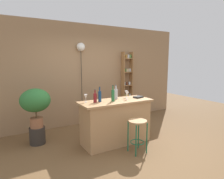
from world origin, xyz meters
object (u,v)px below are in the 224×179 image
at_px(wine_glass_left, 127,94).
at_px(wine_glass_right, 126,93).
at_px(plant_stool, 37,135).
at_px(bottle_vinegar, 116,94).
at_px(potted_plant, 35,102).
at_px(spice_shelf, 127,84).
at_px(bar_stool, 137,128).
at_px(pendant_globe_light, 81,48).
at_px(bottle_spirits_clear, 95,98).
at_px(bottle_soda_blue, 100,96).
at_px(wine_glass_center, 86,97).
at_px(cookbook, 138,97).
at_px(bottle_olive_oil, 113,95).

relative_size(wine_glass_left, wine_glass_right, 1.00).
height_order(plant_stool, wine_glass_left, wine_glass_left).
distance_m(bottle_vinegar, wine_glass_left, 0.25).
distance_m(potted_plant, wine_glass_right, 2.00).
bearing_deg(wine_glass_right, spice_shelf, 54.86).
bearing_deg(bar_stool, plant_stool, 139.16).
relative_size(wine_glass_left, pendant_globe_light, 0.07).
distance_m(potted_plant, pendant_globe_light, 1.94).
height_order(bottle_spirits_clear, bottle_soda_blue, bottle_soda_blue).
distance_m(bottle_spirits_clear, pendant_globe_light, 1.87).
distance_m(bar_stool, wine_glass_left, 0.84).
bearing_deg(wine_glass_center, plant_stool, 144.63).
bearing_deg(pendant_globe_light, cookbook, -62.99).
bearing_deg(potted_plant, bottle_olive_oil, -31.05).
xyz_separation_m(bar_stool, plant_stool, (-1.63, 1.41, -0.30)).
xyz_separation_m(bottle_spirits_clear, bottle_olive_oil, (0.37, -0.09, 0.03)).
bearing_deg(bottle_olive_oil, bottle_soda_blue, 157.13).
height_order(cookbook, pendant_globe_light, pendant_globe_light).
height_order(potted_plant, bottle_vinegar, bottle_vinegar).
bearing_deg(bar_stool, wine_glass_right, 71.33).
relative_size(wine_glass_center, wine_glass_right, 1.00).
relative_size(bottle_soda_blue, wine_glass_left, 1.93).
bearing_deg(bottle_olive_oil, pendant_globe_light, 92.61).
bearing_deg(wine_glass_right, plant_stool, 161.49).
height_order(bottle_vinegar, bottle_soda_blue, bottle_vinegar).
bearing_deg(pendant_globe_light, bottle_olive_oil, -87.39).
distance_m(potted_plant, bottle_soda_blue, 1.38).
height_order(potted_plant, bottle_olive_oil, bottle_olive_oil).
distance_m(potted_plant, wine_glass_left, 1.97).
bearing_deg(bottle_soda_blue, spice_shelf, 40.53).
height_order(bottle_vinegar, cookbook, bottle_vinegar).
bearing_deg(wine_glass_center, wine_glass_left, -11.88).
height_order(bottle_soda_blue, wine_glass_center, bottle_soda_blue).
relative_size(wine_glass_left, wine_glass_center, 1.00).
xyz_separation_m(bottle_vinegar, bottle_olive_oil, (-0.18, -0.18, 0.01)).
distance_m(bar_stool, wine_glass_right, 1.00).
xyz_separation_m(bottle_spirits_clear, pendant_globe_light, (0.30, 1.50, 1.09)).
distance_m(plant_stool, wine_glass_left, 2.15).
height_order(bar_stool, spice_shelf, spice_shelf).
relative_size(cookbook, pendant_globe_light, 0.09).
relative_size(spice_shelf, potted_plant, 2.44).
distance_m(potted_plant, bottle_spirits_clear, 1.29).
xyz_separation_m(plant_stool, bottle_soda_blue, (1.15, -0.74, 0.88)).
bearing_deg(potted_plant, wine_glass_left, -24.60).
relative_size(bottle_vinegar, wine_glass_left, 1.95).
height_order(plant_stool, wine_glass_center, wine_glass_center).
relative_size(bottle_vinegar, pendant_globe_light, 0.14).
distance_m(spice_shelf, wine_glass_center, 2.34).
bearing_deg(spice_shelf, wine_glass_left, -124.52).
bearing_deg(wine_glass_left, bottle_vinegar, 142.37).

